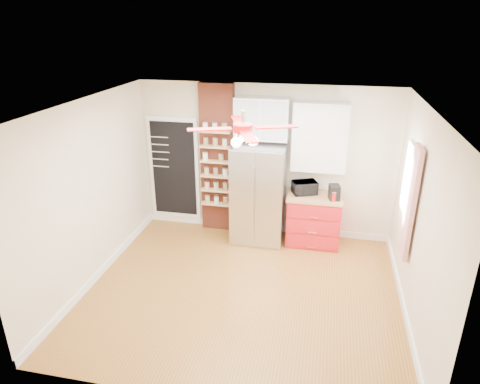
% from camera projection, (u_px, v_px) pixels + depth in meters
% --- Properties ---
extents(floor, '(4.50, 4.50, 0.00)m').
position_uv_depth(floor, '(243.00, 291.00, 6.26)').
color(floor, '#956025').
rests_on(floor, ground).
extents(ceiling, '(4.50, 4.50, 0.00)m').
position_uv_depth(ceiling, '(243.00, 106.00, 5.23)').
color(ceiling, white).
rests_on(ceiling, wall_back).
extents(wall_back, '(4.50, 0.02, 2.70)m').
position_uv_depth(wall_back, '(265.00, 161.00, 7.55)').
color(wall_back, beige).
rests_on(wall_back, floor).
extents(wall_front, '(4.50, 0.02, 2.70)m').
position_uv_depth(wall_front, '(200.00, 294.00, 3.93)').
color(wall_front, beige).
rests_on(wall_front, floor).
extents(wall_left, '(0.02, 4.00, 2.70)m').
position_uv_depth(wall_left, '(90.00, 194.00, 6.17)').
color(wall_left, beige).
rests_on(wall_left, floor).
extents(wall_right, '(0.02, 4.00, 2.70)m').
position_uv_depth(wall_right, '(420.00, 222.00, 5.32)').
color(wall_right, beige).
rests_on(wall_right, floor).
extents(chalkboard, '(0.95, 0.05, 1.95)m').
position_uv_depth(chalkboard, '(174.00, 169.00, 7.94)').
color(chalkboard, white).
rests_on(chalkboard, wall_back).
extents(brick_pillar, '(0.60, 0.16, 2.70)m').
position_uv_depth(brick_pillar, '(218.00, 160.00, 7.64)').
color(brick_pillar, brown).
rests_on(brick_pillar, floor).
extents(fridge, '(0.90, 0.70, 1.75)m').
position_uv_depth(fridge, '(259.00, 194.00, 7.41)').
color(fridge, '#B8B9BD').
rests_on(fridge, floor).
extents(upper_glass_cabinet, '(0.90, 0.35, 0.70)m').
position_uv_depth(upper_glass_cabinet, '(262.00, 118.00, 7.10)').
color(upper_glass_cabinet, white).
rests_on(upper_glass_cabinet, wall_back).
extents(red_cabinet, '(0.94, 0.64, 0.90)m').
position_uv_depth(red_cabinet, '(314.00, 219.00, 7.43)').
color(red_cabinet, red).
rests_on(red_cabinet, floor).
extents(upper_shelf_unit, '(0.90, 0.30, 1.15)m').
position_uv_depth(upper_shelf_unit, '(320.00, 137.00, 7.04)').
color(upper_shelf_unit, white).
rests_on(upper_shelf_unit, wall_back).
extents(window, '(0.04, 0.75, 1.05)m').
position_uv_depth(window, '(409.00, 182.00, 6.06)').
color(window, white).
rests_on(window, wall_right).
extents(curtain, '(0.06, 0.40, 1.55)m').
position_uv_depth(curtain, '(411.00, 203.00, 5.61)').
color(curtain, '#B11D17').
rests_on(curtain, wall_right).
extents(ceiling_fan, '(1.40, 1.40, 0.44)m').
position_uv_depth(ceiling_fan, '(243.00, 129.00, 5.33)').
color(ceiling_fan, silver).
rests_on(ceiling_fan, ceiling).
extents(toaster_oven, '(0.48, 0.41, 0.22)m').
position_uv_depth(toaster_oven, '(304.00, 188.00, 7.30)').
color(toaster_oven, black).
rests_on(toaster_oven, red_cabinet).
extents(coffee_maker, '(0.21, 0.24, 0.25)m').
position_uv_depth(coffee_maker, '(334.00, 192.00, 7.07)').
color(coffee_maker, black).
rests_on(coffee_maker, red_cabinet).
extents(canister_left, '(0.10, 0.10, 0.15)m').
position_uv_depth(canister_left, '(333.00, 197.00, 7.03)').
color(canister_left, red).
rests_on(canister_left, red_cabinet).
extents(canister_right, '(0.10, 0.10, 0.13)m').
position_uv_depth(canister_right, '(334.00, 193.00, 7.20)').
color(canister_right, '#B00922').
rests_on(canister_right, red_cabinet).
extents(pantry_jar_oats, '(0.11, 0.11, 0.14)m').
position_uv_depth(pantry_jar_oats, '(205.00, 156.00, 7.50)').
color(pantry_jar_oats, '#F0EBB7').
rests_on(pantry_jar_oats, brick_pillar).
extents(pantry_jar_beans, '(0.10, 0.10, 0.12)m').
position_uv_depth(pantry_jar_beans, '(221.00, 158.00, 7.48)').
color(pantry_jar_beans, olive).
rests_on(pantry_jar_beans, brick_pillar).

